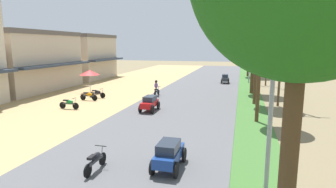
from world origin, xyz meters
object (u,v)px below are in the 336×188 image
parked_motorbike_fourth (89,95)px  utility_pole_far (282,48)px  median_tree_third (258,24)px  median_tree_second (262,29)px  motorbike_ahead_third (96,159)px  parked_motorbike_fifth (97,93)px  car_sedan_red (150,103)px  streetlamp_mid (250,49)px  car_hatchback_charcoal (225,78)px  vendor_umbrella (89,72)px  streetlamp_near (274,64)px  car_sedan_blue (169,153)px  parked_motorbike_third (69,103)px  motorbike_ahead_fourth (156,88)px  median_tree_fourth (254,37)px  median_tree_fifth (250,31)px  utility_pole_near (268,47)px

parked_motorbike_fourth → utility_pole_far: utility_pole_far is taller
parked_motorbike_fourth → median_tree_third: median_tree_third is taller
median_tree_second → motorbike_ahead_third: median_tree_second is taller
parked_motorbike_fifth → car_sedan_red: 8.03m
streetlamp_mid → car_hatchback_charcoal: (-3.17, -1.23, -4.02)m
median_tree_second → motorbike_ahead_third: size_ratio=4.33×
vendor_umbrella → parked_motorbike_fourth: bearing=-61.4°
vendor_umbrella → median_tree_third: bearing=-5.4°
vendor_umbrella → motorbike_ahead_third: (10.48, -17.64, -1.73)m
streetlamp_near → car_sedan_blue: bearing=166.8°
parked_motorbike_fifth → streetlamp_mid: 21.88m
parked_motorbike_third → parked_motorbike_fifth: (-0.24, 5.10, 0.00)m
streetlamp_near → car_hatchback_charcoal: bearing=96.2°
streetlamp_near → car_sedan_red: streetlamp_near is taller
car_hatchback_charcoal → motorbike_ahead_fourth: (-6.31, -11.73, 0.11)m
parked_motorbike_third → median_tree_third: median_tree_third is taller
median_tree_second → car_sedan_blue: (-4.00, -8.81, -5.60)m
car_hatchback_charcoal → motorbike_ahead_third: car_hatchback_charcoal is taller
motorbike_ahead_third → streetlamp_mid: bearing=77.4°
parked_motorbike_third → motorbike_ahead_third: size_ratio=1.00×
parked_motorbike_fifth → utility_pole_far: utility_pole_far is taller
streetlamp_near → motorbike_ahead_third: size_ratio=4.46×
median_tree_third → car_hatchback_charcoal: size_ratio=4.55×
parked_motorbike_fourth → median_tree_third: bearing=9.1°
parked_motorbike_third → median_tree_second: 15.92m
parked_motorbike_fourth → car_hatchback_charcoal: car_hatchback_charcoal is taller
median_tree_second → car_hatchback_charcoal: (-3.29, 19.32, -5.59)m
car_hatchback_charcoal → motorbike_ahead_third: 29.37m
median_tree_third → median_tree_fourth: (-0.06, 5.77, -0.88)m
median_tree_third → car_sedan_blue: 16.73m
median_tree_fourth → car_hatchback_charcoal: size_ratio=4.25×
parked_motorbike_third → car_sedan_blue: (10.83, -8.86, 0.19)m
utility_pole_far → car_sedan_blue: (-6.05, -14.69, -4.30)m
parked_motorbike_third → utility_pole_far: (16.89, 5.83, 4.49)m
median_tree_fourth → motorbike_ahead_third: size_ratio=4.73×
car_sedan_blue → motorbike_ahead_third: 3.09m
parked_motorbike_fifth → motorbike_ahead_third: (8.16, -14.98, 0.02)m
car_hatchback_charcoal → motorbike_ahead_third: (-3.63, -29.15, -0.17)m
median_tree_fourth → car_sedan_blue: size_ratio=3.77×
motorbike_ahead_fourth → parked_motorbike_third: bearing=-124.8°
median_tree_fifth → motorbike_ahead_third: bearing=-99.9°
parked_motorbike_fifth → streetlamp_near: bearing=-44.8°
utility_pole_near → car_sedan_blue: 28.53m
parked_motorbike_fifth → median_tree_third: bearing=3.8°
car_sedan_red → utility_pole_far: bearing=25.2°
streetlamp_mid → motorbike_ahead_fourth: bearing=-126.2°
motorbike_ahead_third → median_tree_second: bearing=54.9°
utility_pole_near → median_tree_fifth: bearing=101.3°
car_sedan_red → median_tree_fifth: bearing=74.1°
parked_motorbike_fifth → streetlamp_near: 21.49m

